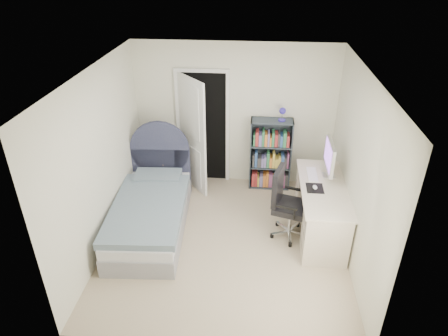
# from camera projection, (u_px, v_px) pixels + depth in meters

# --- Properties ---
(room_shell) EXTENTS (3.50, 3.70, 2.60)m
(room_shell) POSITION_uv_depth(u_px,v_px,m) (226.00, 166.00, 5.26)
(room_shell) COLOR tan
(room_shell) RESTS_ON ground
(door) EXTENTS (0.92, 0.66, 2.06)m
(door) POSITION_uv_depth(u_px,v_px,m) (196.00, 131.00, 6.79)
(door) COLOR black
(door) RESTS_ON ground
(bed) EXTENTS (1.14, 2.22, 1.33)m
(bed) POSITION_uv_depth(u_px,v_px,m) (152.00, 209.00, 6.05)
(bed) COLOR gray
(bed) RESTS_ON ground
(nightstand) EXTENTS (0.45, 0.45, 0.65)m
(nightstand) POSITION_uv_depth(u_px,v_px,m) (153.00, 164.00, 7.03)
(nightstand) COLOR tan
(nightstand) RESTS_ON ground
(floor_lamp) EXTENTS (0.19, 0.19, 1.36)m
(floor_lamp) POSITION_uv_depth(u_px,v_px,m) (189.00, 153.00, 7.14)
(floor_lamp) COLOR silver
(floor_lamp) RESTS_ON ground
(bookcase) EXTENTS (0.71, 0.30, 1.50)m
(bookcase) POSITION_uv_depth(u_px,v_px,m) (271.00, 157.00, 6.95)
(bookcase) COLOR #353F48
(bookcase) RESTS_ON ground
(desk) EXTENTS (0.65, 1.63, 1.34)m
(desk) POSITION_uv_depth(u_px,v_px,m) (321.00, 207.00, 5.86)
(desk) COLOR beige
(desk) RESTS_ON ground
(office_chair) EXTENTS (0.60, 0.62, 1.09)m
(office_chair) POSITION_uv_depth(u_px,v_px,m) (286.00, 200.00, 5.73)
(office_chair) COLOR silver
(office_chair) RESTS_ON ground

